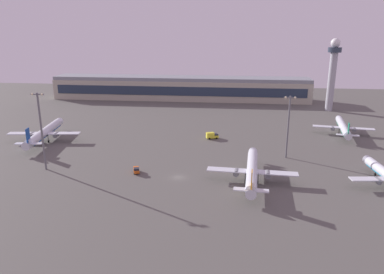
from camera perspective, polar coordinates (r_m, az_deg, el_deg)
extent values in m
plane|color=#56544F|center=(130.66, -2.17, -6.25)|extent=(416.00, 416.00, 0.00)
cube|color=#B2AD99|center=(270.55, -1.79, 7.35)|extent=(183.81, 22.00, 14.00)
cube|color=#263347|center=(259.51, -2.14, 7.10)|extent=(176.45, 0.40, 6.16)
cube|color=gray|center=(269.34, -1.81, 9.07)|extent=(183.81, 19.80, 2.40)
cylinder|color=#A8A8B2|center=(246.52, 20.77, 7.96)|extent=(4.40, 4.40, 36.10)
cylinder|color=#2D3847|center=(244.69, 21.25, 12.48)|extent=(8.00, 8.00, 3.00)
sphere|color=silver|center=(244.50, 21.35, 13.42)|extent=(5.60, 5.60, 5.60)
cone|color=silver|center=(151.53, 25.56, -3.24)|extent=(3.30, 2.39, 3.09)
cylinder|color=slate|center=(135.33, 26.79, -6.05)|extent=(2.22, 3.28, 1.88)
cylinder|color=#333338|center=(146.53, 26.57, -4.66)|extent=(0.24, 0.24, 3.04)
cylinder|color=black|center=(147.04, 26.49, -5.21)|extent=(0.45, 0.97, 0.94)
cylinder|color=silver|center=(128.07, 9.28, -5.06)|extent=(5.77, 34.66, 3.64)
cone|color=silver|center=(145.35, 9.40, -2.40)|extent=(3.60, 2.51, 3.46)
cone|color=silver|center=(110.98, 9.12, -8.58)|extent=(3.44, 2.88, 3.28)
cube|color=silver|center=(127.25, 9.27, -5.30)|extent=(30.85, 5.72, 0.34)
cube|color=silver|center=(112.56, 9.14, -8.10)|extent=(10.67, 2.95, 0.34)
cube|color=orange|center=(111.64, 9.21, -6.67)|extent=(0.48, 3.08, 6.23)
cylinder|color=slate|center=(127.60, 6.88, -5.45)|extent=(2.32, 3.57, 2.11)
cylinder|color=slate|center=(127.62, 11.63, -5.69)|extent=(2.32, 3.57, 2.11)
cube|color=orange|center=(128.44, 9.26, -5.47)|extent=(5.24, 31.89, 0.35)
cylinder|color=#333338|center=(138.99, 9.32, -4.04)|extent=(0.27, 0.27, 3.40)
cylinder|color=black|center=(139.60, 9.29, -4.69)|extent=(0.45, 1.08, 1.05)
cylinder|color=#333338|center=(126.51, 8.27, -6.12)|extent=(0.27, 0.27, 3.40)
cylinder|color=black|center=(127.17, 8.24, -6.83)|extent=(0.45, 1.08, 1.05)
cylinder|color=#333338|center=(126.51, 10.19, -6.22)|extent=(0.27, 0.27, 3.40)
cylinder|color=black|center=(127.18, 10.15, -6.92)|extent=(0.45, 1.08, 1.05)
cylinder|color=silver|center=(183.16, -21.84, 0.69)|extent=(8.25, 36.97, 3.88)
cone|color=silver|center=(200.92, -19.90, 2.24)|extent=(3.95, 2.87, 3.69)
cone|color=silver|center=(165.64, -24.22, -1.21)|extent=(3.81, 3.26, 3.49)
cube|color=silver|center=(182.30, -21.94, 0.54)|extent=(32.94, 7.97, 0.36)
cube|color=silver|center=(167.28, -23.97, -0.94)|extent=(11.45, 3.78, 0.36)
cube|color=#19479E|center=(166.71, -24.05, 0.12)|extent=(0.70, 3.28, 6.64)
cylinder|color=slate|center=(184.61, -23.54, 0.32)|extent=(2.67, 3.92, 2.25)
cylinder|color=slate|center=(180.52, -20.26, 0.33)|extent=(2.67, 3.92, 2.25)
cube|color=#19479E|center=(183.44, -21.80, 0.37)|extent=(7.52, 34.00, 0.37)
cylinder|color=#333338|center=(194.22, -20.58, 1.14)|extent=(0.29, 0.29, 3.63)
cylinder|color=black|center=(194.68, -20.52, 0.62)|extent=(0.54, 1.16, 1.12)
cylinder|color=#333338|center=(182.19, -22.71, -0.09)|extent=(0.29, 0.29, 3.63)
cylinder|color=black|center=(182.68, -22.65, -0.63)|extent=(0.54, 1.16, 1.12)
cylinder|color=#333338|center=(180.54, -21.39, -0.08)|extent=(0.29, 0.29, 3.63)
cylinder|color=black|center=(181.04, -21.33, -0.63)|extent=(0.54, 1.16, 1.12)
cylinder|color=silver|center=(196.05, 22.36, 1.47)|extent=(7.85, 32.32, 3.39)
cone|color=silver|center=(212.56, 21.78, 2.64)|extent=(3.49, 2.57, 3.23)
cone|color=silver|center=(179.49, 23.05, 0.07)|extent=(3.37, 2.90, 3.06)
cube|color=silver|center=(195.24, 22.39, 1.35)|extent=(28.81, 7.53, 0.31)
cube|color=silver|center=(181.06, 22.98, 0.27)|extent=(10.03, 3.50, 0.31)
cube|color=#146B4C|center=(180.63, 23.06, 1.12)|extent=(0.66, 2.87, 5.81)
cylinder|color=slate|center=(194.72, 20.94, 1.28)|extent=(2.40, 3.46, 1.97)
cylinder|color=slate|center=(196.18, 23.78, 1.07)|extent=(2.40, 3.46, 1.97)
cube|color=#146B4C|center=(196.28, 22.33, 1.21)|extent=(7.16, 29.73, 0.32)
cylinder|color=#333338|center=(206.31, 21.96, 1.77)|extent=(0.25, 0.25, 3.17)
cylinder|color=black|center=(206.69, 21.91, 1.35)|extent=(0.49, 1.02, 0.98)
cylinder|color=#333338|center=(194.02, 21.82, 0.89)|extent=(0.25, 0.25, 3.17)
cylinder|color=black|center=(194.42, 21.77, 0.45)|extent=(0.49, 1.02, 0.98)
cylinder|color=#333338|center=(194.60, 22.96, 0.81)|extent=(0.25, 0.25, 3.17)
cylinder|color=black|center=(195.01, 22.91, 0.36)|extent=(0.49, 1.02, 0.98)
cube|color=yellow|center=(175.00, 3.61, 0.11)|extent=(3.40, 3.19, 1.20)
cube|color=#1E232D|center=(174.73, 3.61, 0.40)|extent=(3.03, 2.90, 0.70)
cube|color=yellow|center=(174.11, 2.83, 0.27)|extent=(4.17, 3.39, 2.60)
cylinder|color=black|center=(176.24, 3.62, 0.02)|extent=(0.95, 0.59, 0.90)
cylinder|color=black|center=(174.32, 3.82, -0.17)|extent=(0.95, 0.59, 0.90)
cylinder|color=black|center=(175.27, 2.52, -0.06)|extent=(0.95, 0.59, 0.90)
cylinder|color=black|center=(173.34, 2.71, -0.25)|extent=(0.95, 0.59, 0.90)
cube|color=#D85919|center=(134.57, -8.58, -5.28)|extent=(2.56, 2.62, 1.10)
cube|color=#1E232D|center=(134.24, -8.60, -4.92)|extent=(2.33, 2.33, 0.70)
cube|color=#D85919|center=(136.27, -8.64, -4.92)|extent=(2.57, 2.88, 1.40)
cylinder|color=black|center=(134.54, -8.20, -5.52)|extent=(0.57, 0.95, 0.90)
cylinder|color=black|center=(134.47, -8.93, -5.56)|extent=(0.57, 0.95, 0.90)
cylinder|color=black|center=(137.03, -8.28, -5.10)|extent=(0.57, 0.95, 0.90)
cylinder|color=black|center=(136.96, -8.99, -5.14)|extent=(0.57, 0.95, 0.90)
cylinder|color=slate|center=(150.71, 14.65, 1.42)|extent=(0.70, 0.70, 25.24)
cube|color=slate|center=(148.11, 14.99, 5.91)|extent=(4.80, 0.40, 0.40)
sphere|color=#F9EAB2|center=(147.85, 14.30, 5.94)|extent=(0.90, 0.90, 0.90)
sphere|color=#F9EAB2|center=(148.40, 15.68, 5.88)|extent=(0.90, 0.90, 0.90)
cylinder|color=slate|center=(143.72, -22.24, 0.71)|extent=(0.70, 0.70, 28.82)
cube|color=slate|center=(140.85, -22.86, 6.12)|extent=(4.80, 0.40, 0.40)
sphere|color=#F9EAB2|center=(141.73, -23.50, 6.10)|extent=(0.90, 0.90, 0.90)
sphere|color=#F9EAB2|center=(139.99, -22.21, 6.13)|extent=(0.90, 0.90, 0.90)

